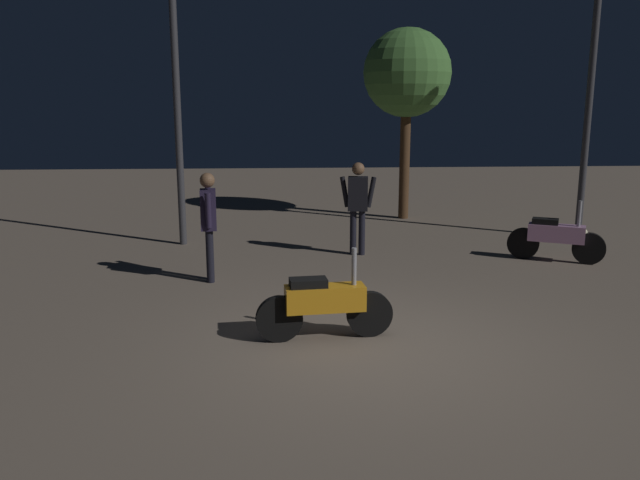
# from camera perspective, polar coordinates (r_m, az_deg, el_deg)

# --- Properties ---
(ground_plane) EXTENTS (40.00, 40.00, 0.00)m
(ground_plane) POSITION_cam_1_polar(r_m,az_deg,el_deg) (7.65, 4.91, -9.43)
(ground_plane) COLOR #756656
(motorcycle_orange_foreground) EXTENTS (1.66, 0.40, 1.11)m
(motorcycle_orange_foreground) POSITION_cam_1_polar(r_m,az_deg,el_deg) (7.76, 0.41, -5.64)
(motorcycle_orange_foreground) COLOR black
(motorcycle_orange_foreground) RESTS_ON ground_plane
(motorcycle_pink_parked_left) EXTENTS (1.54, 0.81, 1.11)m
(motorcycle_pink_parked_left) POSITION_cam_1_polar(r_m,az_deg,el_deg) (12.18, 20.03, 0.24)
(motorcycle_pink_parked_left) COLOR black
(motorcycle_pink_parked_left) RESTS_ON ground_plane
(person_rider_beside) EXTENTS (0.27, 0.67, 1.72)m
(person_rider_beside) POSITION_cam_1_polar(r_m,az_deg,el_deg) (10.23, -9.78, 2.01)
(person_rider_beside) COLOR black
(person_rider_beside) RESTS_ON ground_plane
(person_bystander_far) EXTENTS (0.67, 0.28, 1.71)m
(person_bystander_far) POSITION_cam_1_polar(r_m,az_deg,el_deg) (11.85, 3.35, 3.53)
(person_bystander_far) COLOR black
(person_bystander_far) RESTS_ON ground_plane
(streetlamp_near) EXTENTS (0.36, 0.36, 5.10)m
(streetlamp_near) POSITION_cam_1_polar(r_m,az_deg,el_deg) (12.88, -12.57, 13.82)
(streetlamp_near) COLOR #38383D
(streetlamp_near) RESTS_ON ground_plane
(streetlamp_far) EXTENTS (0.36, 0.36, 5.28)m
(streetlamp_far) POSITION_cam_1_polar(r_m,az_deg,el_deg) (14.22, 22.78, 13.42)
(streetlamp_far) COLOR #38383D
(streetlamp_far) RESTS_ON ground_plane
(tree_left_bg) EXTENTS (2.04, 2.04, 4.44)m
(tree_left_bg) POSITION_cam_1_polar(r_m,az_deg,el_deg) (15.59, 7.66, 14.24)
(tree_left_bg) COLOR #4C331E
(tree_left_bg) RESTS_ON ground_plane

